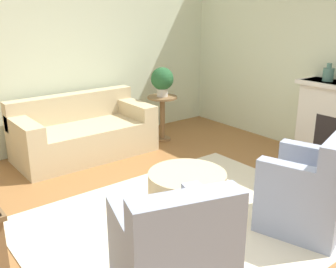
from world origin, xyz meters
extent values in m
plane|color=#996638|center=(0.00, 0.00, 0.00)|extent=(16.00, 16.00, 0.00)
cube|color=beige|center=(0.00, 2.93, 1.40)|extent=(9.74, 0.12, 2.80)
cube|color=beige|center=(0.00, 0.00, 0.01)|extent=(3.09, 2.44, 0.01)
cube|color=#C6B289|center=(0.04, 2.30, 0.22)|extent=(1.90, 0.92, 0.45)
cube|color=#C6B289|center=(0.04, 2.66, 0.64)|extent=(1.90, 0.20, 0.39)
cube|color=#C6B289|center=(-0.79, 2.28, 0.56)|extent=(0.24, 0.88, 0.21)
cube|color=#C6B289|center=(0.87, 2.28, 0.56)|extent=(0.24, 0.88, 0.21)
cube|color=olive|center=(0.04, 1.87, 0.03)|extent=(1.71, 0.05, 0.06)
cube|color=#8E99B2|center=(-0.88, -0.96, 0.70)|extent=(0.76, 0.40, 0.51)
cube|color=#8E99B2|center=(-0.52, -0.77, 0.59)|extent=(0.33, 0.69, 0.28)
cube|color=#8E99B2|center=(-1.08, -0.60, 0.59)|extent=(0.33, 0.69, 0.28)
cube|color=olive|center=(-0.71, -0.39, 0.04)|extent=(0.64, 0.24, 0.06)
cube|color=#8E99B2|center=(0.81, -0.71, 0.23)|extent=(0.91, 0.90, 0.44)
cube|color=#8E99B2|center=(1.08, -0.60, 0.59)|extent=(0.33, 0.69, 0.28)
cube|color=#8E99B2|center=(0.52, -0.77, 0.59)|extent=(0.33, 0.69, 0.28)
cube|color=olive|center=(0.71, -0.39, 0.04)|extent=(0.64, 0.24, 0.06)
cylinder|color=#C6B289|center=(0.11, 0.18, 0.29)|extent=(0.79, 0.79, 0.31)
cylinder|color=olive|center=(-0.13, -0.05, 0.07)|extent=(0.05, 0.05, 0.12)
cylinder|color=olive|center=(0.35, -0.05, 0.07)|extent=(0.05, 0.05, 0.12)
cylinder|color=olive|center=(-0.13, 0.42, 0.07)|extent=(0.05, 0.05, 0.12)
cylinder|color=olive|center=(0.35, 0.42, 0.07)|extent=(0.05, 0.05, 0.12)
cylinder|color=olive|center=(1.32, 2.19, 0.69)|extent=(0.46, 0.46, 0.03)
cylinder|color=olive|center=(1.32, 2.19, 0.34)|extent=(0.08, 0.08, 0.67)
cylinder|color=olive|center=(1.32, 2.19, 0.01)|extent=(0.25, 0.25, 0.03)
cylinder|color=#477066|center=(2.52, 0.19, 1.18)|extent=(0.14, 0.14, 0.17)
cylinder|color=#477066|center=(2.52, 0.19, 1.30)|extent=(0.06, 0.06, 0.07)
cylinder|color=beige|center=(1.32, 2.19, 0.77)|extent=(0.17, 0.17, 0.13)
sphere|color=#23562D|center=(1.32, 2.19, 0.98)|extent=(0.35, 0.35, 0.35)
camera|label=1|loc=(-2.27, -2.54, 2.04)|focal=42.00mm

